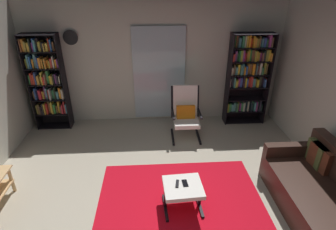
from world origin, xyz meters
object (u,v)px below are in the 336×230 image
object	(u,v)px
bookshelf_near_tv	(46,80)
wall_clock	(71,37)
leather_sofa	(325,196)
tv_remote	(177,184)
cell_phone	(185,183)
bookshelf_near_sofa	(248,75)
ottoman	(183,189)
lounge_armchair	(186,111)

from	to	relation	value
bookshelf_near_tv	wall_clock	world-z (taller)	wall_clock
leather_sofa	tv_remote	xyz separation A→B (m)	(-1.94, 0.25, 0.10)
leather_sofa	tv_remote	world-z (taller)	leather_sofa
tv_remote	wall_clock	bearing A→B (deg)	133.69
tv_remote	cell_phone	xyz separation A→B (m)	(0.11, 0.01, -0.00)
bookshelf_near_sofa	leather_sofa	size ratio (longest dim) A/B	1.08
wall_clock	leather_sofa	bearing A→B (deg)	-37.70
cell_phone	wall_clock	bearing A→B (deg)	121.10
bookshelf_near_tv	bookshelf_near_sofa	distance (m)	4.14
bookshelf_near_tv	cell_phone	distance (m)	3.61
leather_sofa	ottoman	distance (m)	1.88
lounge_armchair	wall_clock	bearing A→B (deg)	161.32
leather_sofa	lounge_armchair	distance (m)	2.72
leather_sofa	cell_phone	world-z (taller)	leather_sofa
bookshelf_near_sofa	wall_clock	xyz separation A→B (m)	(-3.58, 0.22, 0.76)
bookshelf_near_sofa	tv_remote	bearing A→B (deg)	-124.77
bookshelf_near_tv	ottoman	world-z (taller)	bookshelf_near_tv
leather_sofa	wall_clock	distance (m)	5.06
bookshelf_near_tv	bookshelf_near_sofa	bearing A→B (deg)	-0.31
lounge_armchair	cell_phone	bearing A→B (deg)	-97.14
leather_sofa	wall_clock	bearing A→B (deg)	142.30
bookshelf_near_sofa	tv_remote	distance (m)	3.08
bookshelf_near_sofa	wall_clock	world-z (taller)	wall_clock
tv_remote	bookshelf_near_tv	bearing A→B (deg)	143.08
bookshelf_near_tv	bookshelf_near_sofa	world-z (taller)	bookshelf_near_tv
bookshelf_near_tv	wall_clock	bearing A→B (deg)	19.84
lounge_armchair	cell_phone	xyz separation A→B (m)	(-0.24, -1.93, -0.14)
bookshelf_near_sofa	lounge_armchair	xyz separation A→B (m)	(-1.37, -0.53, -0.55)
lounge_armchair	tv_remote	distance (m)	1.97
cell_phone	ottoman	bearing A→B (deg)	-134.14
wall_clock	ottoman	bearing A→B (deg)	-54.41
leather_sofa	lounge_armchair	bearing A→B (deg)	125.94
bookshelf_near_sofa	ottoman	bearing A→B (deg)	-123.25
bookshelf_near_sofa	cell_phone	xyz separation A→B (m)	(-1.61, -2.46, -0.69)
ottoman	wall_clock	distance (m)	3.68
lounge_armchair	ottoman	distance (m)	2.00
lounge_armchair	leather_sofa	bearing A→B (deg)	-54.06
leather_sofa	ottoman	size ratio (longest dim) A/B	3.27
ottoman	wall_clock	bearing A→B (deg)	125.59
bookshelf_near_tv	ottoman	distance (m)	3.62
leather_sofa	bookshelf_near_tv	bearing A→B (deg)	147.82
bookshelf_near_sofa	tv_remote	world-z (taller)	bookshelf_near_sofa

